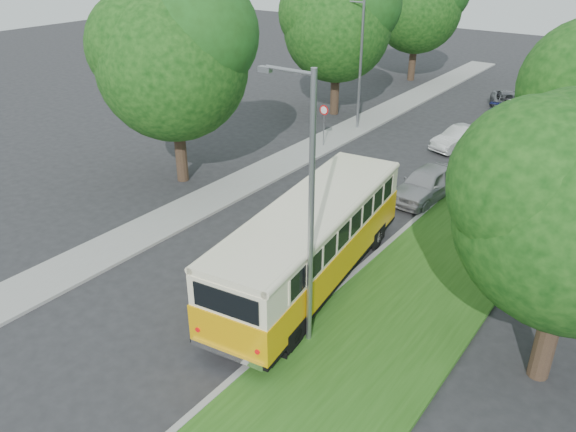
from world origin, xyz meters
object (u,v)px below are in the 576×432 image
Objects in this scene: car_white at (460,138)px; car_grey at (509,103)px; lamppost_far at (359,61)px; vintage_bus at (311,244)px; lamppost_near at (308,208)px; car_blue at (496,125)px; car_silver at (426,183)px.

car_grey is at bearing 107.47° from car_white.
lamppost_far reaches higher than car_grey.
car_white is (-0.79, 16.09, -0.89)m from vintage_bus.
car_grey is (-2.39, 27.70, -3.72)m from lamppost_near.
lamppost_near is 19.25m from car_white.
lamppost_far is at bearing 107.32° from vintage_bus.
vintage_bus is at bearing -69.60° from car_white.
vintage_bus is 16.14m from car_white.
vintage_bus reaches higher than car_grey.
lamppost_far is 8.86m from car_blue.
lamppost_far is 0.74× the size of vintage_bus.
car_silver reaches higher than car_white.
car_white is at bearing -113.40° from car_blue.
lamppost_near is 20.53m from lamppost_far.
lamppost_far is at bearing -146.79° from car_grey.
car_white is (-2.40, 18.73, -3.75)m from lamppost_near.
car_silver is (0.37, 8.80, -0.77)m from vintage_bus.
car_blue reaches higher than car_silver.
vintage_bus is 2.70× the size of car_white.
lamppost_near is 12.06m from car_silver.
lamppost_near is 2.13× the size of car_white.
lamppost_far is 17.65m from vintage_bus.
lamppost_far is 1.62× the size of car_grey.
car_grey is (-0.91, 5.75, -0.10)m from car_blue.
lamppost_near is at bearing -65.10° from car_white.
lamppost_near reaches higher than lamppost_far.
lamppost_near is 28.05m from car_grey.
car_blue is at bearing 93.84° from lamppost_near.
vintage_bus reaches higher than car_silver.
lamppost_far is at bearing 115.71° from lamppost_near.
car_silver is 16.30m from car_grey.
vintage_bus is (7.29, -15.86, -2.61)m from lamppost_far.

